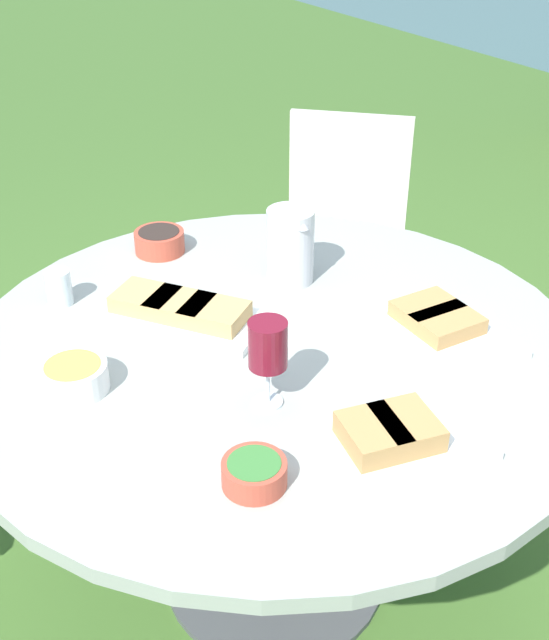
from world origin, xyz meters
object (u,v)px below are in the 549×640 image
(wine_glass, at_px, (268,347))
(dining_table, at_px, (274,382))
(chair_far_back, at_px, (343,222))
(water_pitcher, at_px, (290,246))

(wine_glass, bearing_deg, dining_table, 144.52)
(chair_far_back, xyz_separation_m, wine_glass, (1.02, -0.95, 0.37))
(water_pitcher, height_order, wine_glass, water_pitcher)
(water_pitcher, relative_size, wine_glass, 1.01)
(wine_glass, bearing_deg, water_pitcher, 142.02)
(chair_far_back, bearing_deg, water_pitcher, -45.82)
(water_pitcher, distance_m, wine_glass, 0.52)
(dining_table, xyz_separation_m, water_pitcher, (-0.23, 0.19, 0.21))
(dining_table, height_order, wine_glass, wine_glass)
(dining_table, distance_m, chair_far_back, 1.19)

